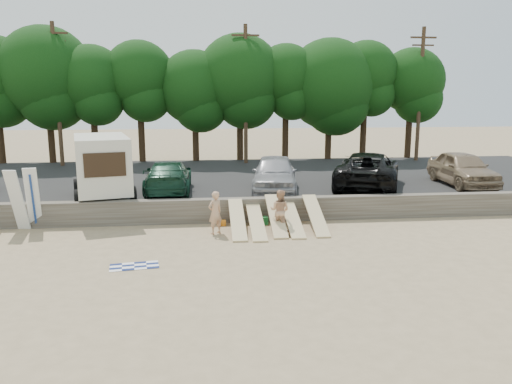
# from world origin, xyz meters

# --- Properties ---
(ground) EXTENTS (120.00, 120.00, 0.00)m
(ground) POSITION_xyz_m (0.00, 0.00, 0.00)
(ground) COLOR tan
(ground) RESTS_ON ground
(seawall) EXTENTS (44.00, 0.50, 1.00)m
(seawall) POSITION_xyz_m (0.00, 3.00, 0.50)
(seawall) COLOR #6B6356
(seawall) RESTS_ON ground
(parking_lot) EXTENTS (44.00, 14.50, 0.70)m
(parking_lot) POSITION_xyz_m (0.00, 10.50, 0.35)
(parking_lot) COLOR #282828
(parking_lot) RESTS_ON ground
(treeline) EXTENTS (33.32, 6.34, 9.00)m
(treeline) POSITION_xyz_m (-0.82, 17.57, 6.28)
(treeline) COLOR #382616
(treeline) RESTS_ON parking_lot
(utility_poles) EXTENTS (25.80, 0.26, 9.00)m
(utility_poles) POSITION_xyz_m (2.00, 16.00, 5.43)
(utility_poles) COLOR #473321
(utility_poles) RESTS_ON parking_lot
(box_trailer) EXTENTS (3.28, 4.75, 2.78)m
(box_trailer) POSITION_xyz_m (-5.36, 5.12, 2.26)
(box_trailer) COLOR beige
(box_trailer) RESTS_ON parking_lot
(car_1) EXTENTS (2.10, 5.15, 1.49)m
(car_1) POSITION_xyz_m (-2.55, 6.20, 1.45)
(car_1) COLOR #143725
(car_1) RESTS_ON parking_lot
(car_2) EXTENTS (2.81, 5.35, 1.74)m
(car_2) POSITION_xyz_m (2.47, 5.81, 1.57)
(car_2) COLOR #9F9EA3
(car_2) RESTS_ON parking_lot
(car_3) EXTENTS (5.08, 6.93, 1.75)m
(car_3) POSITION_xyz_m (7.28, 6.51, 1.58)
(car_3) COLOR black
(car_3) RESTS_ON parking_lot
(car_4) EXTENTS (2.25, 5.13, 1.72)m
(car_4) POSITION_xyz_m (12.24, 6.44, 1.56)
(car_4) COLOR #90785C
(car_4) RESTS_ON parking_lot
(surfboard_upright_5) EXTENTS (0.60, 0.92, 2.49)m
(surfboard_upright_5) POSITION_xyz_m (-8.10, 2.35, 1.25)
(surfboard_upright_5) COLOR white
(surfboard_upright_5) RESTS_ON ground
(surfboard_upright_6) EXTENTS (0.62, 0.81, 2.53)m
(surfboard_upright_6) POSITION_xyz_m (-7.56, 2.54, 1.26)
(surfboard_upright_6) COLOR white
(surfboard_upright_6) RESTS_ON ground
(surfboard_low_0) EXTENTS (0.56, 2.87, 1.02)m
(surfboard_low_0) POSITION_xyz_m (0.37, 1.39, 0.51)
(surfboard_low_0) COLOR #D1B883
(surfboard_low_0) RESTS_ON ground
(surfboard_low_1) EXTENTS (0.56, 2.93, 0.80)m
(surfboard_low_1) POSITION_xyz_m (1.10, 1.32, 0.40)
(surfboard_low_1) COLOR #D1B883
(surfboard_low_1) RESTS_ON ground
(surfboard_low_2) EXTENTS (0.56, 2.82, 1.14)m
(surfboard_low_2) POSITION_xyz_m (1.92, 1.58, 0.57)
(surfboard_low_2) COLOR #D1B883
(surfboard_low_2) RESTS_ON ground
(surfboard_low_3) EXTENTS (0.56, 2.90, 0.89)m
(surfboard_low_3) POSITION_xyz_m (2.56, 1.50, 0.45)
(surfboard_low_3) COLOR #D1B883
(surfboard_low_3) RESTS_ON ground
(surfboard_low_4) EXTENTS (0.56, 2.84, 1.10)m
(surfboard_low_4) POSITION_xyz_m (3.52, 1.57, 0.55)
(surfboard_low_4) COLOR #D1B883
(surfboard_low_4) RESTS_ON ground
(beachgoer_a) EXTENTS (0.73, 0.67, 1.67)m
(beachgoer_a) POSITION_xyz_m (-0.49, 1.22, 0.83)
(beachgoer_a) COLOR tan
(beachgoer_a) RESTS_ON ground
(beachgoer_b) EXTENTS (1.00, 0.93, 1.65)m
(beachgoer_b) POSITION_xyz_m (2.03, 1.33, 0.83)
(beachgoer_b) COLOR tan
(beachgoer_b) RESTS_ON ground
(cooler) EXTENTS (0.45, 0.40, 0.32)m
(cooler) POSITION_xyz_m (1.48, 2.40, 0.16)
(cooler) COLOR green
(cooler) RESTS_ON ground
(gear_bag) EXTENTS (0.31, 0.26, 0.22)m
(gear_bag) POSITION_xyz_m (-0.19, 2.40, 0.11)
(gear_bag) COLOR #CA7017
(gear_bag) RESTS_ON ground
(beach_towel) EXTENTS (1.69, 1.69, 0.00)m
(beach_towel) POSITION_xyz_m (-3.12, -2.21, 0.01)
(beach_towel) COLOR white
(beach_towel) RESTS_ON ground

